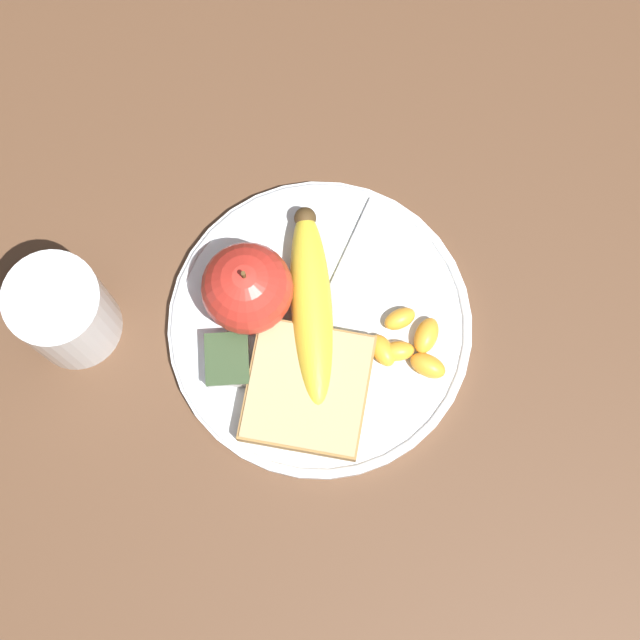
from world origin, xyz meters
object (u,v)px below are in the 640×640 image
banana (311,306)px  bread_slice (307,389)px  fork (322,318)px  plate (320,326)px  apple (247,289)px  jam_packet (228,361)px  juice_glass (65,313)px

banana → bread_slice: (-0.07, 0.01, -0.01)m
fork → plate: bearing=6.1°
apple → jam_packet: (-0.05, 0.02, -0.03)m
plate → bread_slice: (-0.05, 0.01, 0.02)m
banana → bread_slice: bearing=174.0°
plate → banana: (0.01, 0.01, 0.02)m
juice_glass → bread_slice: size_ratio=0.79×
banana → plate: bearing=-154.1°
apple → fork: 0.07m
apple → bread_slice: size_ratio=0.69×
plate → banana: banana is taller
bread_slice → jam_packet: same height
apple → banana: (-0.01, -0.05, -0.02)m
banana → fork: 0.02m
juice_glass → bread_slice: bearing=-109.9°
apple → fork: size_ratio=0.47×
bread_slice → fork: size_ratio=0.68×
banana → jam_packet: 0.08m
plate → fork: fork is taller
jam_packet → banana: bearing=-60.1°
plate → jam_packet: size_ratio=5.85×
juice_glass → fork: (-0.01, -0.21, -0.03)m
juice_glass → jam_packet: 0.14m
apple → fork: (-0.02, -0.06, -0.04)m
fork → jam_packet: size_ratio=4.11×
plate → jam_packet: (-0.03, 0.08, 0.01)m
juice_glass → banana: bearing=-90.5°
juice_glass → jam_packet: size_ratio=2.22×
apple → bread_slice: bearing=-151.3°
apple → fork: apple is taller
apple → bread_slice: (-0.08, -0.04, -0.03)m
juice_glass → fork: size_ratio=0.54×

